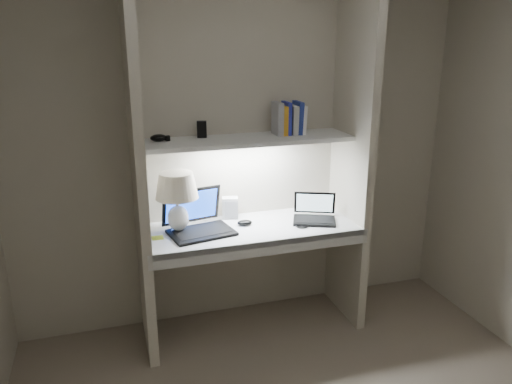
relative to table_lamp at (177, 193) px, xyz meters
name	(u,v)px	position (x,y,z in m)	size (l,w,h in m)	color
back_wall	(241,149)	(0.49, 0.24, 0.20)	(3.20, 0.01, 2.50)	#BEB7A2
alcove_panel_left	(138,166)	(-0.24, -0.04, 0.20)	(0.06, 0.55, 2.50)	#BEB7A2
alcove_panel_right	(353,151)	(1.22, -0.04, 0.20)	(0.06, 0.55, 2.50)	#BEB7A2
desk	(252,229)	(0.49, -0.04, -0.30)	(1.40, 0.55, 0.04)	white
desk_apron	(264,248)	(0.49, -0.30, -0.33)	(1.46, 0.03, 0.10)	silver
shelf	(248,140)	(0.49, 0.06, 0.30)	(1.40, 0.36, 0.03)	silver
strip_light	(248,143)	(0.49, 0.06, 0.28)	(0.60, 0.04, 0.01)	white
table_lamp	(177,193)	(0.00, 0.00, 0.00)	(0.28, 0.28, 0.41)	white
laptop_main	(198,222)	(0.13, 0.00, -0.22)	(0.47, 0.42, 0.27)	black
laptop_netbook	(314,214)	(0.95, -0.05, -0.23)	(0.37, 0.35, 0.19)	black
speaker	(230,208)	(0.39, 0.17, -0.20)	(0.11, 0.08, 0.15)	silver
mouse	(245,223)	(0.45, 0.00, -0.26)	(0.10, 0.06, 0.04)	black
cable_coil	(305,224)	(0.85, -0.11, -0.27)	(0.11, 0.11, 0.01)	black
sticky_note	(158,238)	(-0.15, -0.05, -0.27)	(0.07, 0.07, 0.00)	#D2E32F
book_row	(289,119)	(0.80, 0.10, 0.42)	(0.21, 0.15, 0.22)	white
shelf_box	(202,129)	(0.21, 0.16, 0.37)	(0.06, 0.05, 0.11)	black
shelf_gadget	(158,138)	(-0.09, 0.11, 0.34)	(0.11, 0.08, 0.05)	black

